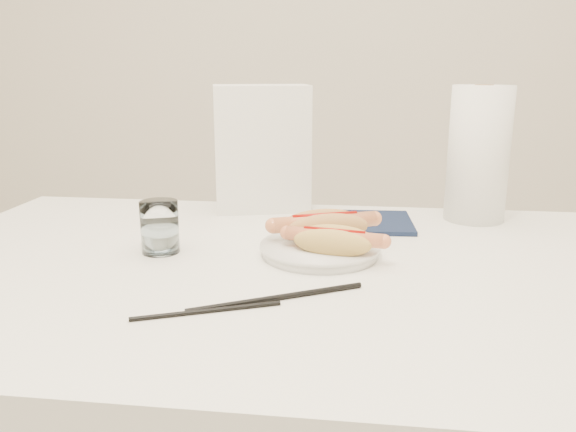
# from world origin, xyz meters

# --- Properties ---
(table) EXTENTS (1.20, 0.80, 0.75)m
(table) POSITION_xyz_m (0.00, 0.00, 0.69)
(table) COLOR white
(table) RESTS_ON ground
(plate) EXTENTS (0.22, 0.22, 0.02)m
(plate) POSITION_xyz_m (0.08, 0.05, 0.76)
(plate) COLOR white
(plate) RESTS_ON table
(hotdog_left) EXTENTS (0.18, 0.12, 0.05)m
(hotdog_left) POSITION_xyz_m (0.09, 0.09, 0.79)
(hotdog_left) COLOR tan
(hotdog_left) RESTS_ON plate
(hotdog_right) EXTENTS (0.16, 0.08, 0.04)m
(hotdog_right) POSITION_xyz_m (0.11, 0.02, 0.79)
(hotdog_right) COLOR #D7AC54
(hotdog_right) RESTS_ON plate
(water_glass) EXTENTS (0.06, 0.06, 0.09)m
(water_glass) POSITION_xyz_m (-0.18, 0.03, 0.79)
(water_glass) COLOR silver
(water_glass) RESTS_ON table
(chopstick_near) EXTENTS (0.18, 0.08, 0.01)m
(chopstick_near) POSITION_xyz_m (-0.04, -0.19, 0.75)
(chopstick_near) COLOR black
(chopstick_near) RESTS_ON table
(chopstick_far) EXTENTS (0.22, 0.13, 0.01)m
(chopstick_far) POSITION_xyz_m (0.04, -0.14, 0.75)
(chopstick_far) COLOR black
(chopstick_far) RESTS_ON table
(napkin_box) EXTENTS (0.22, 0.16, 0.26)m
(napkin_box) POSITION_xyz_m (-0.06, 0.35, 0.88)
(napkin_box) COLOR white
(napkin_box) RESTS_ON table
(navy_napkin) EXTENTS (0.17, 0.17, 0.01)m
(navy_napkin) POSITION_xyz_m (0.17, 0.25, 0.75)
(navy_napkin) COLOR #111B36
(navy_napkin) RESTS_ON table
(paper_towel_roll) EXTENTS (0.14, 0.14, 0.26)m
(paper_towel_roll) POSITION_xyz_m (0.37, 0.32, 0.88)
(paper_towel_roll) COLOR white
(paper_towel_roll) RESTS_ON table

